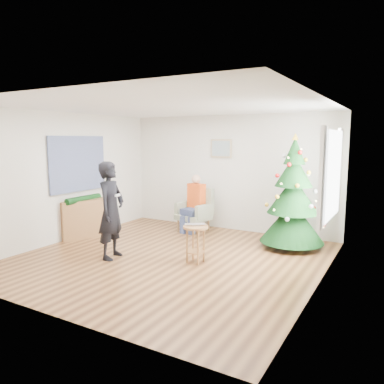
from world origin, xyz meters
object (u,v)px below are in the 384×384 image
Objects in this scene: christmas_tree at (293,197)px; armchair at (195,215)px; console at (84,219)px; stool at (196,244)px; standing_man at (111,210)px.

christmas_tree reaches higher than armchair.
armchair is 0.97× the size of console.
stool is 2.84m from console.
stool is 0.63× the size of console.
standing_man is (-0.32, -2.41, 0.49)m from armchair.
stool is 1.57m from standing_man.
christmas_tree is at bearing 41.84° from console.
console is (-2.82, 0.25, 0.08)m from stool.
christmas_tree is 3.37m from standing_man.
christmas_tree is 4.28m from console.
standing_man is 1.69m from console.
console is (-4.00, -1.42, -0.58)m from christmas_tree.
stool is 0.64× the size of armchair.
christmas_tree is at bearing -61.09° from standing_man.
standing_man is at bearing -5.58° from console.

